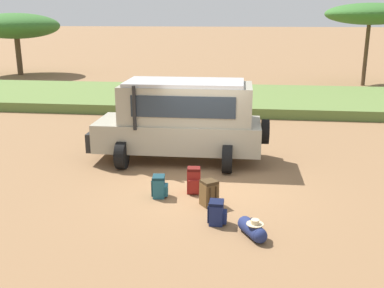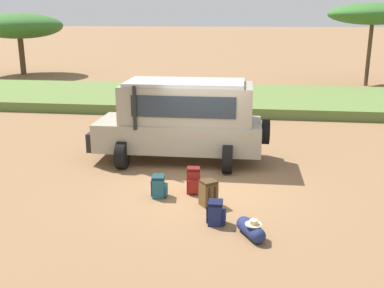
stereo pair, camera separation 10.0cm
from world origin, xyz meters
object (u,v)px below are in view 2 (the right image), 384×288
backpack_near_rear_wheel (208,193)px  acacia_tree_left_mid (373,14)px  backpack_outermost (159,186)px  acacia_tree_far_left (19,26)px  backpack_cluster_center (193,181)px  duffel_bag_low_black_case (251,229)px  backpack_beside_front_wheel (216,213)px  safari_vehicle (182,119)px

backpack_near_rear_wheel → acacia_tree_left_mid: 21.57m
backpack_outermost → acacia_tree_far_left: 26.34m
backpack_cluster_center → acacia_tree_left_mid: size_ratio=0.12×
duffel_bag_low_black_case → backpack_outermost: bearing=141.4°
backpack_cluster_center → acacia_tree_far_left: acacia_tree_far_left is taller
backpack_beside_front_wheel → acacia_tree_left_mid: size_ratio=0.09×
backpack_cluster_center → acacia_tree_far_left: size_ratio=0.11×
duffel_bag_low_black_case → acacia_tree_left_mid: size_ratio=0.15×
backpack_beside_front_wheel → backpack_near_rear_wheel: (-0.26, 0.95, 0.05)m
backpack_beside_front_wheel → duffel_bag_low_black_case: bearing=-33.7°
duffel_bag_low_black_case → acacia_tree_far_left: size_ratio=0.13×
backpack_near_rear_wheel → safari_vehicle: bearing=108.7°
safari_vehicle → backpack_outermost: safari_vehicle is taller
safari_vehicle → duffel_bag_low_black_case: bearing=-65.9°
acacia_tree_far_left → acacia_tree_left_mid: size_ratio=1.13×
backpack_beside_front_wheel → backpack_near_rear_wheel: 0.99m
backpack_near_rear_wheel → duffel_bag_low_black_case: bearing=-55.3°
safari_vehicle → acacia_tree_far_left: (-14.88, 18.66, 2.20)m
safari_vehicle → acacia_tree_far_left: size_ratio=0.85×
backpack_beside_front_wheel → acacia_tree_far_left: 28.25m
safari_vehicle → backpack_cluster_center: safari_vehicle is taller
backpack_beside_front_wheel → acacia_tree_left_mid: 22.36m
backpack_outermost → acacia_tree_left_mid: 21.76m
backpack_outermost → acacia_tree_left_mid: size_ratio=0.10×
backpack_outermost → backpack_cluster_center: bearing=23.1°
backpack_beside_front_wheel → backpack_outermost: (-1.50, 1.30, 0.01)m
safari_vehicle → duffel_bag_low_black_case: safari_vehicle is taller
backpack_near_rear_wheel → acacia_tree_far_left: 27.33m
safari_vehicle → backpack_cluster_center: bearing=-75.4°
duffel_bag_low_black_case → acacia_tree_far_left: acacia_tree_far_left is taller
backpack_cluster_center → duffel_bag_low_black_case: backpack_cluster_center is taller
backpack_outermost → duffel_bag_low_black_case: (2.25, -1.79, -0.10)m
backpack_near_rear_wheel → duffel_bag_low_black_case: size_ratio=0.75×
backpack_cluster_center → acacia_tree_left_mid: acacia_tree_left_mid is taller
duffel_bag_low_black_case → acacia_tree_left_mid: 22.59m
backpack_near_rear_wheel → acacia_tree_left_mid: bearing=67.8°
backpack_cluster_center → backpack_near_rear_wheel: size_ratio=1.08×
duffel_bag_low_black_case → acacia_tree_far_left: bearing=126.0°
backpack_cluster_center → backpack_outermost: bearing=-156.9°
backpack_near_rear_wheel → backpack_outermost: size_ratio=1.13×
backpack_cluster_center → backpack_near_rear_wheel: backpack_cluster_center is taller
backpack_near_rear_wheel → backpack_outermost: bearing=164.6°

